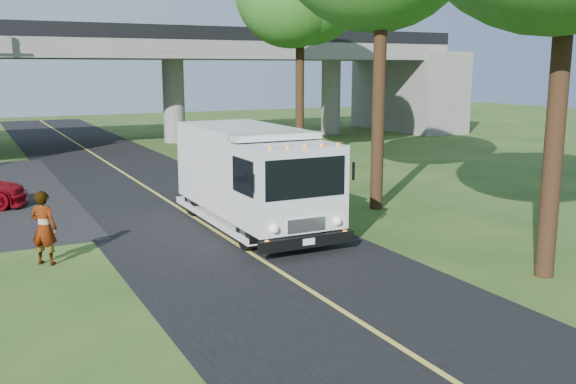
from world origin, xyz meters
TOP-DOWN VIEW (x-y plane):
  - ground at (0.00, 0.00)m, footprint 120.00×120.00m
  - road at (0.00, 10.00)m, footprint 7.00×90.00m
  - lane_line at (0.00, 10.00)m, footprint 0.12×90.00m
  - overpass at (0.00, 32.00)m, footprint 54.00×10.00m
  - step_van at (1.23, 8.49)m, footprint 2.75×7.35m
  - pedestrian at (-4.97, 7.37)m, footprint 0.82×0.79m

SIDE VIEW (x-z plane):
  - ground at x=0.00m, z-range 0.00..0.00m
  - road at x=0.00m, z-range 0.00..0.02m
  - lane_line at x=0.00m, z-range 0.03..0.03m
  - pedestrian at x=-4.97m, z-range 0.00..1.90m
  - step_van at x=1.23m, z-range 0.13..3.21m
  - overpass at x=0.00m, z-range 0.91..8.21m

